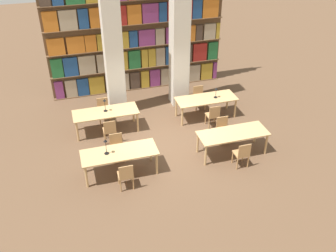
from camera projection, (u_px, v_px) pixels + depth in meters
ground_plane at (167, 142)px, 12.62m from camera, size 40.00×40.00×0.00m
bookshelf_bank at (136, 26)px, 14.54m from camera, size 7.08×0.35×5.50m
pillar_left at (112, 35)px, 12.74m from camera, size 0.63×0.63×6.00m
pillar_center at (180, 28)px, 13.33m from camera, size 0.63×0.63×6.00m
reading_table_0 at (119, 154)px, 10.88m from camera, size 2.22×0.85×0.78m
chair_0 at (126, 175)px, 10.43m from camera, size 0.42×0.40×0.88m
chair_1 at (117, 146)px, 11.58m from camera, size 0.42×0.40×0.88m
desk_lamp_0 at (106, 144)px, 10.59m from camera, size 0.14×0.14×0.50m
reading_table_1 at (233, 135)px, 11.72m from camera, size 2.22×0.85×0.78m
chair_2 at (242, 154)px, 11.27m from camera, size 0.42×0.40×0.88m
chair_3 at (223, 129)px, 12.41m from camera, size 0.42×0.40×0.88m
reading_table_2 at (106, 114)px, 12.81m from camera, size 2.22×0.85×0.78m
chair_4 at (110, 130)px, 12.36m from camera, size 0.42×0.40×0.88m
chair_5 at (103, 109)px, 13.50m from camera, size 0.42×0.40×0.88m
desk_lamp_1 at (105, 103)px, 12.63m from camera, size 0.14×0.14×0.46m
reading_table_3 at (206, 100)px, 13.62m from camera, size 2.22×0.85×0.78m
chair_6 at (213, 115)px, 13.16m from camera, size 0.42×0.40×0.88m
chair_7 at (199, 97)px, 14.31m from camera, size 0.42×0.40×0.88m
desk_lamp_2 at (216, 91)px, 13.48m from camera, size 0.14×0.14×0.40m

